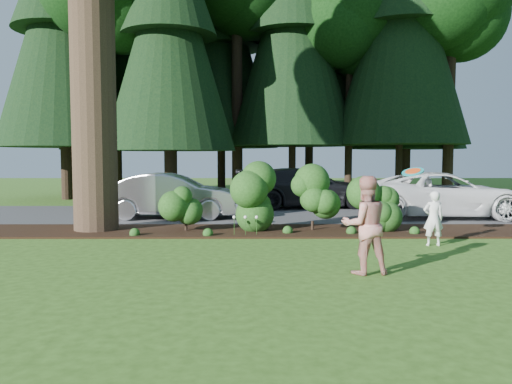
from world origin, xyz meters
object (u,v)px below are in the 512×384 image
adult (365,225)px  frisbee (413,172)px  car_white_suv (443,195)px  child (433,218)px  car_silver_wagon (172,196)px  car_dark_suv (305,188)px

adult → frisbee: 3.57m
car_white_suv → child: size_ratio=4.30×
child → frisbee: bearing=-7.4°
adult → frisbee: (1.79, 2.96, 0.88)m
car_silver_wagon → car_white_suv: 9.39m
car_white_suv → car_silver_wagon: bearing=94.9°
car_white_suv → frisbee: size_ratio=10.47×
car_dark_suv → car_silver_wagon: bearing=117.4°
car_white_suv → frisbee: (-2.77, -5.31, 0.96)m
car_silver_wagon → child: 8.81m
car_silver_wagon → frisbee: 8.42m
adult → frisbee: size_ratio=3.31×
car_white_suv → frisbee: 6.06m
car_silver_wagon → adult: adult is taller
child → adult: (-2.28, -2.89, 0.23)m
car_dark_suv → adult: 11.67m
child → car_silver_wagon: bearing=-35.1°
car_dark_suv → child: bearing=-174.7°
frisbee → child: bearing=-8.3°
adult → car_white_suv: bearing=-126.2°
car_silver_wagon → car_dark_suv: car_dark_suv is taller
child → adult: bearing=52.6°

